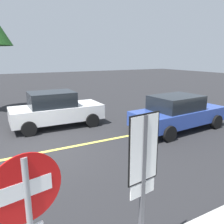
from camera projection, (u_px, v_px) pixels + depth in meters
The scene contains 6 objects.
ground_plane at pixel (40, 153), 7.99m from camera, with size 80.00×80.00×0.00m, color #262628.
lane_marking_centre at pixel (115, 138), 9.39m from camera, with size 28.00×0.16×0.01m, color #E0D14C.
stop_sign at pixel (29, 220), 2.41m from camera, with size 0.75×0.16×2.34m.
speed_limit_sign at pixel (143, 166), 3.22m from camera, with size 0.54×0.09×2.52m.
car_blue_behind_van at pixel (178, 112), 10.39m from camera, with size 4.59×2.28×1.57m.
car_white_mid_road at pixel (56, 109), 10.82m from camera, with size 4.21×2.03×1.66m.
Camera 1 is at (-1.41, -7.70, 3.25)m, focal length 37.20 mm.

